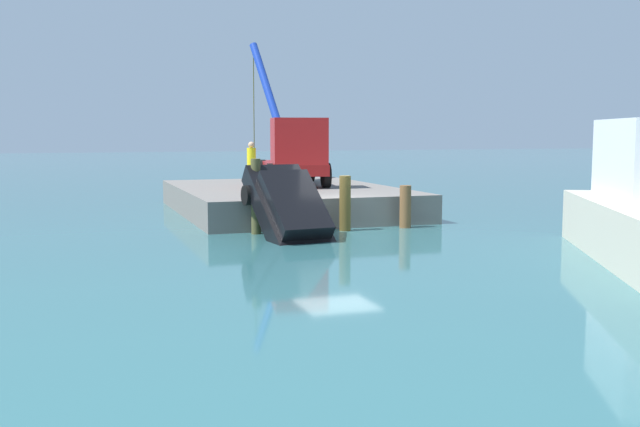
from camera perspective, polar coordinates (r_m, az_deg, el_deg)
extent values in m
plane|color=#2D6066|center=(25.01, 1.30, -1.36)|extent=(200.00, 200.00, 0.00)
cube|color=slate|center=(30.90, -2.72, 1.07)|extent=(11.44, 8.44, 1.05)
cube|color=maroon|center=(32.09, -2.13, 3.50)|extent=(6.01, 3.09, 0.45)
cube|color=#AF1919|center=(30.01, -1.61, 5.51)|extent=(1.92, 2.35, 1.85)
cylinder|color=black|center=(30.30, 0.46, 2.92)|extent=(1.03, 0.45, 1.00)
cylinder|color=black|center=(29.98, -3.71, 2.87)|extent=(1.03, 0.45, 1.00)
cylinder|color=black|center=(34.25, -0.74, 3.30)|extent=(1.03, 0.45, 1.00)
cylinder|color=black|center=(33.97, -4.43, 3.26)|extent=(1.03, 0.45, 1.00)
cylinder|color=#1938A5|center=(35.04, -3.84, 8.83)|extent=(3.22, 1.24, 5.18)
cube|color=#1938A5|center=(33.78, -2.52, 4.44)|extent=(1.00, 1.00, 0.50)
cylinder|color=#4C4C19|center=(36.29, -5.05, 8.02)|extent=(0.04, 0.04, 5.90)
cylinder|color=#363636|center=(29.01, -5.22, 2.56)|extent=(0.28, 0.28, 0.82)
cylinder|color=yellow|center=(28.97, -5.23, 4.18)|extent=(0.34, 0.34, 0.82)
sphere|color=tan|center=(28.96, -5.24, 5.22)|extent=(0.24, 0.24, 0.24)
cube|color=black|center=(23.23, -2.09, -0.67)|extent=(4.28, 2.35, 3.45)
cube|color=black|center=(23.01, -1.92, 0.74)|extent=(2.53, 1.91, 2.01)
cylinder|color=black|center=(22.85, 1.16, -4.04)|extent=(0.92, 0.33, 0.90)
cylinder|color=black|center=(22.08, -3.16, -4.41)|extent=(0.92, 0.33, 0.90)
cylinder|color=black|center=(24.89, -1.52, 1.56)|extent=(0.92, 0.33, 0.90)
cylinder|color=black|center=(24.18, -5.54, 1.39)|extent=(0.92, 0.33, 0.90)
cylinder|color=silver|center=(24.27, 22.54, 2.63)|extent=(0.06, 0.06, 1.00)
cylinder|color=#4D4C2B|center=(24.33, -4.89, 1.30)|extent=(0.31, 0.31, 2.44)
cylinder|color=brown|center=(25.06, 1.91, 0.78)|extent=(0.38, 0.38, 1.84)
cylinder|color=brown|center=(26.02, 6.50, 0.52)|extent=(0.39, 0.39, 1.46)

